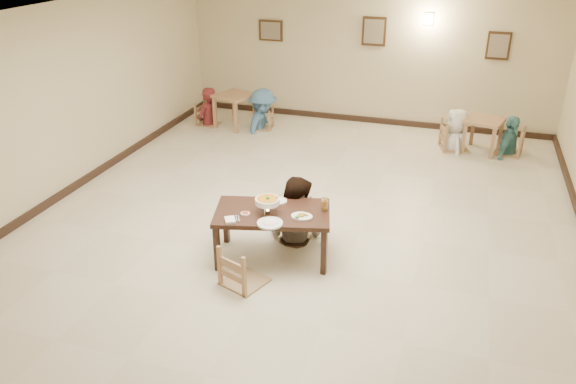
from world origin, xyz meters
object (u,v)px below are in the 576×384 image
(bg_chair_ll, at_px, (207,104))
(bg_diner_d, at_px, (514,116))
(chair_near, at_px, (243,247))
(main_diner, at_px, (295,177))
(main_table, at_px, (272,217))
(bg_table_left, at_px, (234,100))
(drink_glass, at_px, (324,204))
(bg_diner_c, at_px, (459,109))
(bg_table_right, at_px, (484,126))
(chair_far, at_px, (297,204))
(curry_warmer, at_px, (267,201))
(bg_diner_b, at_px, (262,89))
(bg_chair_lr, at_px, (263,110))
(bg_chair_rr, at_px, (512,129))
(bg_chair_rl, at_px, (457,123))
(bg_diner_a, at_px, (206,87))

(bg_chair_ll, height_order, bg_diner_d, bg_diner_d)
(chair_near, relative_size, main_diner, 0.56)
(main_table, height_order, bg_table_left, bg_table_left)
(drink_glass, height_order, bg_diner_c, bg_diner_c)
(chair_near, height_order, drink_glass, chair_near)
(bg_table_right, bearing_deg, bg_diner_d, 4.17)
(chair_near, height_order, bg_chair_ll, chair_near)
(main_table, xyz_separation_m, chair_far, (0.11, 0.76, -0.16))
(curry_warmer, bearing_deg, bg_diner_c, 66.37)
(bg_chair_ll, xyz_separation_m, bg_diner_b, (1.24, 0.12, 0.41))
(curry_warmer, bearing_deg, main_table, 54.48)
(bg_chair_lr, height_order, bg_chair_rr, bg_chair_rr)
(bg_table_left, xyz_separation_m, bg_diner_c, (4.65, 0.07, 0.22))
(bg_chair_ll, bearing_deg, curry_warmer, -139.78)
(bg_chair_rr, height_order, bg_diner_d, bg_diner_d)
(main_table, distance_m, bg_chair_rl, 5.32)
(bg_table_right, distance_m, bg_chair_ll, 5.78)
(bg_table_left, xyz_separation_m, bg_diner_a, (-0.62, -0.06, 0.25))
(bg_diner_b, xyz_separation_m, bg_diner_c, (4.03, 0.01, -0.07))
(bg_chair_rr, bearing_deg, bg_chair_rl, -75.58)
(bg_chair_lr, bearing_deg, bg_diner_c, 83.17)
(drink_glass, relative_size, bg_diner_d, 0.11)
(drink_glass, bearing_deg, bg_chair_rr, 61.98)
(bg_table_right, relative_size, bg_chair_ll, 0.86)
(drink_glass, bearing_deg, curry_warmer, -156.07)
(main_table, distance_m, bg_diner_b, 5.24)
(bg_table_right, xyz_separation_m, bg_chair_rl, (-0.51, -0.02, 0.01))
(bg_chair_lr, bearing_deg, bg_diner_b, 0.00)
(curry_warmer, relative_size, bg_diner_c, 0.22)
(bg_table_right, relative_size, bg_chair_rr, 0.80)
(bg_diner_a, height_order, bg_diner_d, bg_diner_a)
(bg_diner_b, relative_size, bg_diner_d, 1.16)
(bg_diner_a, xyz_separation_m, bg_diner_c, (5.27, 0.13, -0.03))
(drink_glass, relative_size, bg_diner_a, 0.10)
(bg_diner_b, bearing_deg, bg_diner_a, 97.76)
(chair_near, xyz_separation_m, bg_table_left, (-2.39, 5.47, 0.08))
(curry_warmer, bearing_deg, bg_chair_rl, 66.37)
(bg_chair_lr, bearing_deg, bg_diner_d, 83.76)
(chair_near, height_order, bg_diner_b, bg_diner_b)
(chair_near, bearing_deg, bg_diner_d, -99.59)
(chair_near, height_order, bg_diner_c, bg_diner_c)
(bg_table_left, height_order, bg_chair_lr, bg_chair_lr)
(bg_chair_rl, distance_m, bg_chair_rr, 1.01)
(bg_chair_rr, bearing_deg, chair_far, -24.50)
(chair_far, relative_size, bg_chair_rl, 0.82)
(curry_warmer, height_order, drink_glass, curry_warmer)
(chair_far, height_order, bg_diner_c, bg_diner_c)
(chair_near, bearing_deg, bg_diner_a, -40.22)
(bg_table_right, bearing_deg, bg_chair_lr, -179.65)
(main_diner, xyz_separation_m, bg_chair_ll, (-3.27, 4.12, -0.45))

